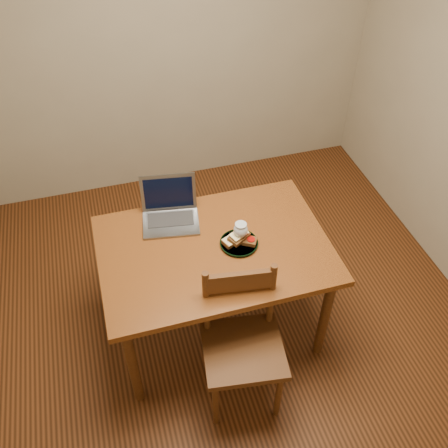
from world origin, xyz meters
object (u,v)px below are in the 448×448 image
object	(u,v)px
chair	(243,340)
plate	(239,243)
table	(215,257)
milk_glass	(241,234)
laptop	(170,209)

from	to	relation	value
chair	plate	world-z (taller)	chair
table	plate	size ratio (longest dim) A/B	5.97
chair	milk_glass	bearing A→B (deg)	82.55
table	laptop	world-z (taller)	laptop
milk_glass	laptop	xyz separation A→B (m)	(-0.34, 0.33, -0.01)
chair	laptop	world-z (taller)	laptop
milk_glass	table	bearing A→B (deg)	174.35
laptop	chair	bearing A→B (deg)	-66.31
chair	laptop	bearing A→B (deg)	112.44
chair	milk_glass	world-z (taller)	milk_glass
table	plate	bearing A→B (deg)	-7.64
chair	table	bearing A→B (deg)	100.43
table	laptop	bearing A→B (deg)	120.24
plate	laptop	world-z (taller)	laptop
table	chair	size ratio (longest dim) A/B	2.69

